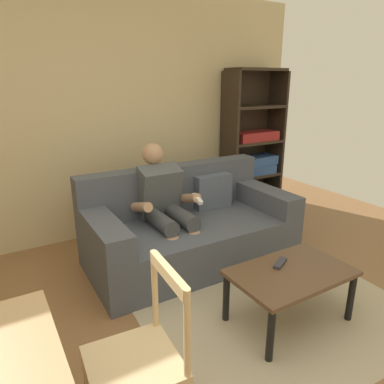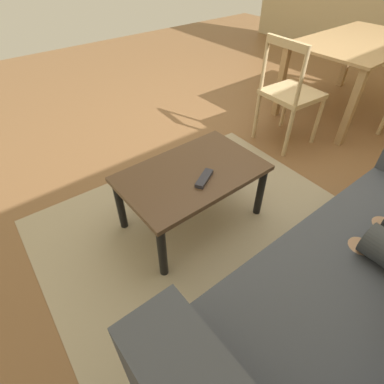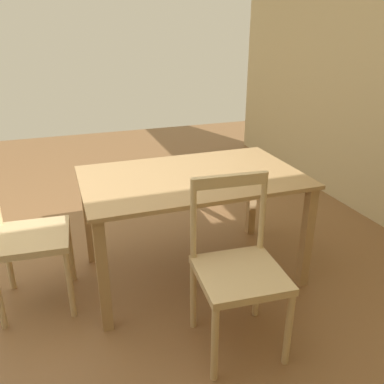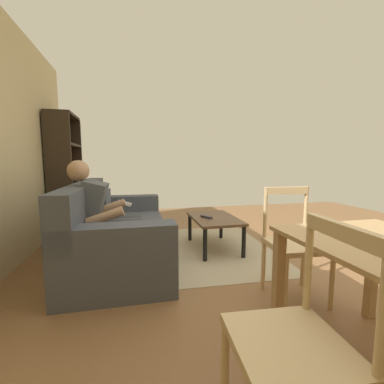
{
  "view_description": "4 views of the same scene",
  "coord_description": "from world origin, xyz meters",
  "px_view_note": "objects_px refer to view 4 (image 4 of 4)",
  "views": [
    {
      "loc": [
        -0.68,
        -1.2,
        1.73
      ],
      "look_at": [
        0.95,
        1.51,
        0.71
      ],
      "focal_mm": 33.02,
      "sensor_mm": 36.0,
      "label": 1
    },
    {
      "loc": [
        1.99,
        1.48,
        1.52
      ],
      "look_at": [
        1.09,
        0.36,
        0.25
      ],
      "focal_mm": 28.18,
      "sensor_mm": 36.0,
      "label": 2
    },
    {
      "loc": [
        -0.43,
        2.32,
        1.6
      ],
      "look_at": [
        -1.22,
        0.09,
        0.6
      ],
      "focal_mm": 37.56,
      "sensor_mm": 36.0,
      "label": 3
    },
    {
      "loc": [
        -2.0,
        1.36,
        1.13
      ],
      "look_at": [
        -0.14,
        0.94,
        0.9
      ],
      "focal_mm": 23.91,
      "sensor_mm": 36.0,
      "label": 4
    }
  ],
  "objects_px": {
    "person_lounging": "(105,214)",
    "dining_chair_near_wall": "(296,343)",
    "dining_chair_facing_couch": "(294,244)",
    "coffee_table": "(214,222)",
    "tv_remote": "(206,217)",
    "bookshelf": "(66,186)",
    "couch": "(115,233)"
  },
  "relations": [
    {
      "from": "couch",
      "to": "dining_chair_near_wall",
      "type": "bearing_deg",
      "value": -159.7
    },
    {
      "from": "person_lounging",
      "to": "coffee_table",
      "type": "xyz_separation_m",
      "value": [
        0.36,
        -1.3,
        -0.23
      ]
    },
    {
      "from": "person_lounging",
      "to": "bookshelf",
      "type": "height_order",
      "value": "bookshelf"
    },
    {
      "from": "couch",
      "to": "bookshelf",
      "type": "xyz_separation_m",
      "value": [
        1.48,
        0.84,
        0.41
      ]
    },
    {
      "from": "bookshelf",
      "to": "dining_chair_facing_couch",
      "type": "xyz_separation_m",
      "value": [
        -2.64,
        -2.34,
        -0.28
      ]
    },
    {
      "from": "person_lounging",
      "to": "dining_chair_near_wall",
      "type": "distance_m",
      "value": 2.14
    },
    {
      "from": "couch",
      "to": "dining_chair_facing_couch",
      "type": "height_order",
      "value": "dining_chair_facing_couch"
    },
    {
      "from": "person_lounging",
      "to": "dining_chair_facing_couch",
      "type": "relative_size",
      "value": 1.26
    },
    {
      "from": "person_lounging",
      "to": "coffee_table",
      "type": "height_order",
      "value": "person_lounging"
    },
    {
      "from": "dining_chair_facing_couch",
      "to": "coffee_table",
      "type": "bearing_deg",
      "value": 12.09
    },
    {
      "from": "person_lounging",
      "to": "coffee_table",
      "type": "bearing_deg",
      "value": -74.49
    },
    {
      "from": "coffee_table",
      "to": "dining_chair_facing_couch",
      "type": "bearing_deg",
      "value": -167.91
    },
    {
      "from": "coffee_table",
      "to": "tv_remote",
      "type": "relative_size",
      "value": 5.14
    },
    {
      "from": "person_lounging",
      "to": "dining_chair_facing_couch",
      "type": "xyz_separation_m",
      "value": [
        -0.93,
        -1.57,
        -0.13
      ]
    },
    {
      "from": "person_lounging",
      "to": "dining_chair_facing_couch",
      "type": "distance_m",
      "value": 1.83
    },
    {
      "from": "tv_remote",
      "to": "bookshelf",
      "type": "xyz_separation_m",
      "value": [
        1.36,
        1.96,
        0.31
      ]
    },
    {
      "from": "couch",
      "to": "bookshelf",
      "type": "distance_m",
      "value": 1.76
    },
    {
      "from": "dining_chair_facing_couch",
      "to": "tv_remote",
      "type": "bearing_deg",
      "value": 16.64
    },
    {
      "from": "dining_chair_near_wall",
      "to": "bookshelf",
      "type": "bearing_deg",
      "value": 24.19
    },
    {
      "from": "coffee_table",
      "to": "bookshelf",
      "type": "bearing_deg",
      "value": 56.8
    },
    {
      "from": "couch",
      "to": "dining_chair_facing_couch",
      "type": "distance_m",
      "value": 1.9
    },
    {
      "from": "couch",
      "to": "dining_chair_near_wall",
      "type": "height_order",
      "value": "dining_chair_near_wall"
    },
    {
      "from": "coffee_table",
      "to": "tv_remote",
      "type": "height_order",
      "value": "tv_remote"
    },
    {
      "from": "coffee_table",
      "to": "dining_chair_facing_couch",
      "type": "xyz_separation_m",
      "value": [
        -1.29,
        -0.28,
        0.1
      ]
    },
    {
      "from": "person_lounging",
      "to": "dining_chair_facing_couch",
      "type": "height_order",
      "value": "person_lounging"
    },
    {
      "from": "person_lounging",
      "to": "tv_remote",
      "type": "bearing_deg",
      "value": -73.39
    },
    {
      "from": "tv_remote",
      "to": "bookshelf",
      "type": "height_order",
      "value": "bookshelf"
    },
    {
      "from": "tv_remote",
      "to": "dining_chair_facing_couch",
      "type": "bearing_deg",
      "value": 78.99
    },
    {
      "from": "coffee_table",
      "to": "bookshelf",
      "type": "distance_m",
      "value": 2.5
    },
    {
      "from": "coffee_table",
      "to": "dining_chair_near_wall",
      "type": "height_order",
      "value": "dining_chair_near_wall"
    },
    {
      "from": "coffee_table",
      "to": "bookshelf",
      "type": "relative_size",
      "value": 0.47
    },
    {
      "from": "bookshelf",
      "to": "dining_chair_near_wall",
      "type": "distance_m",
      "value": 4.02
    }
  ]
}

